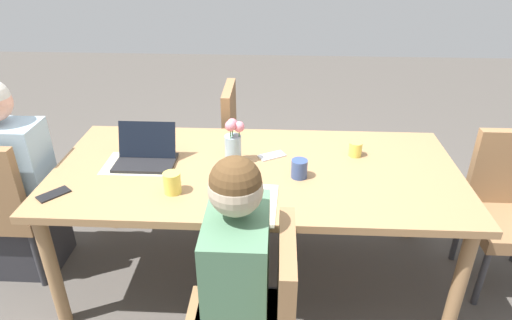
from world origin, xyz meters
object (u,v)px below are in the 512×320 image
Objects in this scene: person_near_left_near at (238,302)px; chair_head_right_left_far at (510,204)px; phone_black at (54,194)px; phone_silver at (272,156)px; coffee_mug_centre_left at (299,169)px; chair_far_right_near at (246,141)px; coffee_mug_near_left at (172,183)px; person_head_left_left_mid at (18,191)px; coffee_mug_near_right at (355,149)px; chair_near_left_near at (256,319)px; dining_table at (256,179)px; flower_vase at (233,140)px; laptop_head_left_left_mid at (146,156)px; chair_head_left_left_mid at (2,202)px.

chair_head_right_left_far is at bearing 29.71° from person_near_left_near.
phone_silver is (1.05, 0.46, 0.00)m from phone_black.
coffee_mug_centre_left is 0.65× the size of phone_silver.
chair_far_right_near reaches higher than coffee_mug_near_left.
coffee_mug_near_right is at bearing 4.55° from person_head_left_left_mid.
coffee_mug_centre_left is (1.60, -0.10, 0.25)m from person_head_left_left_mid.
chair_far_right_near is at bearing 95.46° from chair_near_left_near.
dining_table is 0.18m from phone_silver.
dining_table is at bearing 160.39° from coffee_mug_centre_left.
coffee_mug_near_left is 0.71× the size of phone_black.
dining_table is 2.42× the size of chair_near_left_near.
dining_table is 0.25m from flower_vase.
person_head_left_left_mid is 7.97× the size of phone_silver.
dining_table is 1.02m from phone_black.
flower_vase is at bearing 1.97° from person_head_left_left_mid.
dining_table is 0.84m from chair_far_right_near.
chair_head_right_left_far reaches higher than coffee_mug_centre_left.
chair_far_right_near is 3.50× the size of flower_vase.
laptop_head_left_left_mid is 3.93× the size of coffee_mug_near_right.
chair_head_left_left_mid is (-1.48, 0.77, 0.00)m from chair_near_left_near.
chair_head_right_left_far reaches higher than coffee_mug_near_left.
flower_vase is 2.63× the size of coffee_mug_centre_left.
coffee_mug_near_left is at bearing -11.29° from chair_head_left_left_mid.
coffee_mug_near_right is 0.83× the size of coffee_mug_centre_left.
chair_near_left_near is at bearing -147.20° from chair_head_right_left_far.
flower_vase reaches higher than chair_far_right_near.
coffee_mug_centre_left is (0.34, -0.90, 0.28)m from chair_far_right_near.
phone_black is at bearing -174.55° from coffee_mug_near_left.
person_head_left_left_mid reaches higher than chair_head_left_left_mid.
chair_near_left_near is at bearing -27.45° from chair_head_left_left_mid.
dining_table is 2.42× the size of chair_far_right_near.
phone_black is at bearing -29.33° from chair_head_left_left_mid.
phone_silver is at bearing 40.10° from coffee_mug_near_left.
chair_head_right_left_far is 6.00× the size of phone_black.
chair_head_right_left_far is 2.05m from laptop_head_left_left_mid.
person_head_left_left_mid is 14.68× the size of coffee_mug_near_right.
coffee_mug_centre_left is at bearing 75.87° from chair_near_left_near.
chair_head_left_left_mid is at bearing 153.23° from person_near_left_near.
laptop_head_left_left_mid reaches higher than phone_silver.
phone_silver is at bearing -175.73° from coffee_mug_near_right.
person_head_left_left_mid is (-1.38, 0.02, -0.14)m from dining_table.
chair_head_right_left_far reaches higher than coffee_mug_near_right.
coffee_mug_near_right is at bearing 62.88° from chair_near_left_near.
coffee_mug_near_left is (0.98, -0.28, 0.26)m from person_head_left_left_mid.
person_near_left_near is at bearing -111.01° from coffee_mug_centre_left.
phone_black is (-0.37, -0.35, -0.04)m from laptop_head_left_left_mid.
person_near_left_near is 7.97× the size of phone_silver.
dining_table is 1.82× the size of person_head_left_left_mid.
chair_near_left_near and chair_head_left_left_mid have the same top height.
chair_near_left_near is at bearing -52.94° from laptop_head_left_left_mid.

